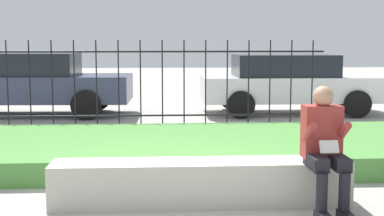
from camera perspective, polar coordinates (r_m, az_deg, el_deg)
ground_plane at (r=5.72m, az=-2.86°, el=-10.23°), size 60.00×60.00×0.00m
stone_bench at (r=5.67m, az=0.92°, el=-8.20°), size 3.11×0.49×0.46m
person_seated_reader at (r=5.53m, az=13.96°, el=-3.68°), size 0.42×0.73×1.26m
grass_berm at (r=7.79m, az=-3.05°, el=-4.40°), size 8.00×2.95×0.30m
iron_fence at (r=9.85m, az=-3.18°, el=2.39°), size 6.00×0.03×1.73m
car_parked_left at (r=12.98m, az=-17.19°, el=2.64°), size 4.72×1.98×1.44m
car_parked_right at (r=12.93m, az=10.29°, el=2.70°), size 4.25×1.90×1.40m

